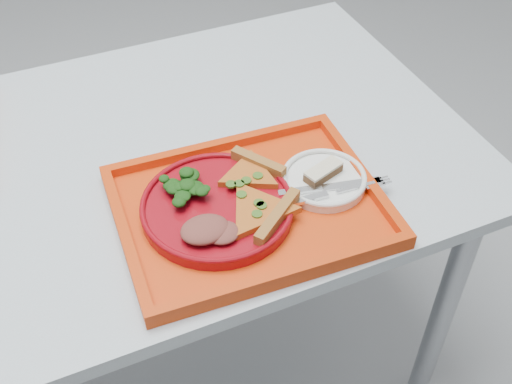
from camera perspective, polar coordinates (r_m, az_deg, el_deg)
table at (r=1.27m, az=-16.78°, el=-1.66°), size 1.60×0.80×0.75m
tray_main at (r=1.11m, az=-0.60°, el=-1.56°), size 0.47×0.37×0.01m
dinner_plate at (r=1.09m, az=-3.46°, el=-1.49°), size 0.26×0.26×0.02m
side_plate at (r=1.15m, az=6.05°, el=0.97°), size 0.15×0.15×0.01m
pizza_slice_a at (r=1.07m, az=0.19°, el=-1.47°), size 0.19×0.19×0.02m
pizza_slice_b at (r=1.13m, az=-0.63°, el=1.77°), size 0.16×0.15×0.02m
salad_heap at (r=1.10m, az=-6.25°, el=0.60°), size 0.08×0.07×0.04m
meat_portion at (r=1.03m, az=-4.58°, el=-3.34°), size 0.08×0.06×0.02m
dessert_bar at (r=1.14m, az=6.00°, el=1.80°), size 0.08×0.05×0.02m
knife at (r=1.13m, az=6.57°, el=0.50°), size 0.18×0.05×0.01m
fork at (r=1.12m, az=7.07°, el=-0.01°), size 0.19×0.04×0.01m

